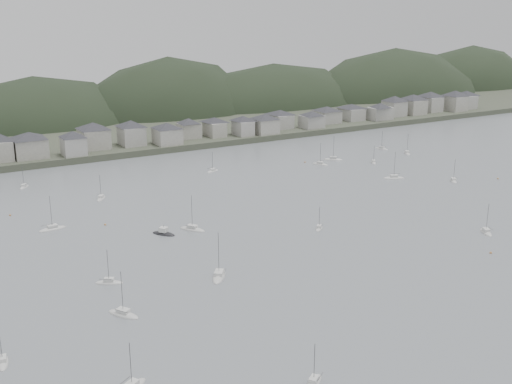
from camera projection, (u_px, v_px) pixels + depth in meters
ground at (412, 291)px, 150.30m from camera, size 900.00×900.00×0.00m
far_shore_land at (82, 115)px, 394.60m from camera, size 900.00×250.00×3.00m
forested_ridge at (103, 141)px, 379.29m from camera, size 851.55×103.94×102.57m
waterfront_town at (235, 123)px, 324.39m from camera, size 451.48×28.46×12.92m
sailboat_lead at (314, 383)px, 112.84m from camera, size 6.33×5.26×8.66m
moored_fleet at (196, 233)px, 188.54m from camera, size 266.99×154.09×13.43m
motor_launch_far at (164, 233)px, 188.16m from camera, size 6.71×7.83×3.83m
mooring_buoys at (287, 201)px, 220.60m from camera, size 179.01×116.39×0.70m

